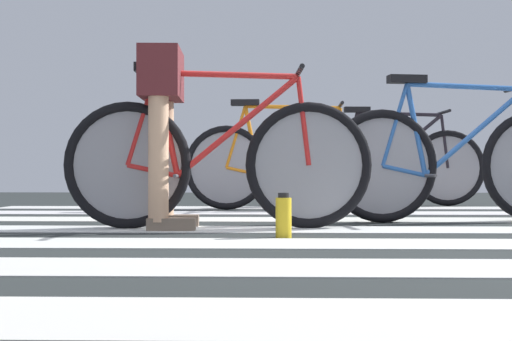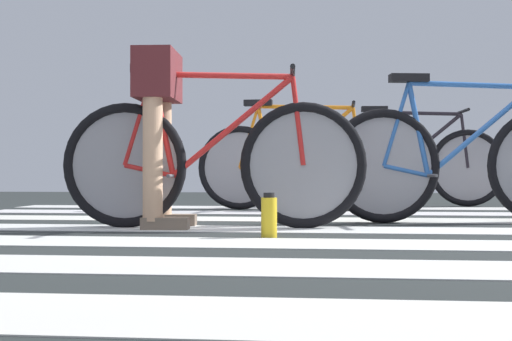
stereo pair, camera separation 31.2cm
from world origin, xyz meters
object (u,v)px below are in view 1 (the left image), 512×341
bicycle_4_of_4 (394,165)px  water_bottle (284,216)px  cyclist_1_of_4 (162,113)px  bicycle_2_of_4 (459,162)px  bicycle_3_of_4 (286,164)px  bicycle_1_of_4 (218,160)px

bicycle_4_of_4 → water_bottle: size_ratio=7.94×
cyclist_1_of_4 → bicycle_4_of_4: bearing=53.7°
cyclist_1_of_4 → bicycle_4_of_4: 3.18m
cyclist_1_of_4 → bicycle_2_of_4: cyclist_1_of_4 is taller
bicycle_2_of_4 → bicycle_3_of_4: size_ratio=0.99×
bicycle_1_of_4 → bicycle_2_of_4: 1.60m
bicycle_4_of_4 → bicycle_2_of_4: bearing=-91.2°
bicycle_2_of_4 → cyclist_1_of_4: bearing=-171.5°
bicycle_1_of_4 → cyclist_1_of_4: bearing=-180.0°
cyclist_1_of_4 → bicycle_3_of_4: bearing=66.7°
bicycle_2_of_4 → bicycle_4_of_4: size_ratio=0.99×
cyclist_1_of_4 → water_bottle: bearing=-39.7°
bicycle_2_of_4 → bicycle_3_of_4: 1.74m
bicycle_1_of_4 → bicycle_2_of_4: bearing=18.0°
bicycle_1_of_4 → bicycle_2_of_4: (1.50, 0.57, 0.00)m
cyclist_1_of_4 → bicycle_4_of_4: size_ratio=0.58×
bicycle_2_of_4 → water_bottle: 1.60m
bicycle_1_of_4 → bicycle_3_of_4: 1.97m
cyclist_1_of_4 → water_bottle: (0.67, -0.51, -0.55)m
bicycle_1_of_4 → bicycle_2_of_4: size_ratio=1.01×
bicycle_4_of_4 → water_bottle: bicycle_4_of_4 is taller
bicycle_3_of_4 → water_bottle: bicycle_3_of_4 is taller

